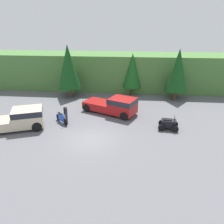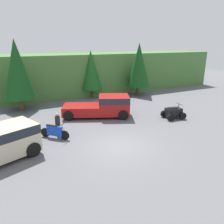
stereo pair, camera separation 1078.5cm
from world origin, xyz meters
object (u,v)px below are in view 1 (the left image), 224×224
(pickup_truck_second, at_px, (17,119))
(rider_person, at_px, (66,113))
(quad_atv, at_px, (168,124))
(pickup_truck_red, at_px, (115,105))
(dirt_bike, at_px, (62,118))

(pickup_truck_second, xyz_separation_m, rider_person, (3.89, 1.92, -0.07))
(pickup_truck_second, distance_m, quad_atv, 13.70)
(pickup_truck_red, height_order, quad_atv, pickup_truck_red)
(dirt_bike, bearing_deg, quad_atv, 43.10)
(rider_person, bearing_deg, dirt_bike, -93.60)
(pickup_truck_second, bearing_deg, rider_person, 5.27)
(pickup_truck_red, bearing_deg, dirt_bike, -126.25)
(pickup_truck_second, height_order, dirt_bike, pickup_truck_second)
(quad_atv, distance_m, rider_person, 9.78)
(pickup_truck_red, distance_m, dirt_bike, 5.66)
(quad_atv, bearing_deg, pickup_truck_red, 156.31)
(pickup_truck_red, bearing_deg, rider_person, -127.58)
(rider_person, bearing_deg, pickup_truck_second, -112.52)
(pickup_truck_red, relative_size, rider_person, 3.62)
(rider_person, bearing_deg, pickup_truck_red, 69.50)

